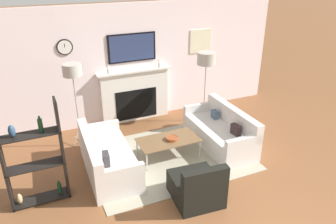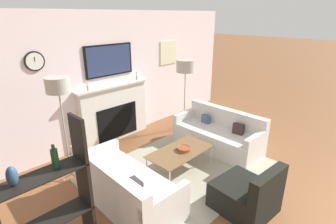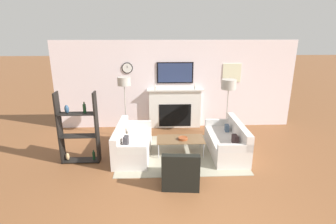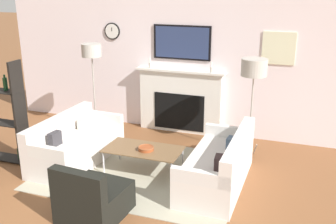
% 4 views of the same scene
% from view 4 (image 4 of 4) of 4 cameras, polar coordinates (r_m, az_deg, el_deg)
% --- Properties ---
extents(fireplace_wall, '(7.40, 0.28, 2.70)m').
position_cam_4_polar(fireplace_wall, '(7.54, 2.08, 6.21)').
color(fireplace_wall, silver).
rests_on(fireplace_wall, ground_plane).
extents(area_rug, '(3.01, 2.27, 0.01)m').
position_cam_4_polar(area_rug, '(6.18, -3.67, -8.62)').
color(area_rug, '#9F9A83').
rests_on(area_rug, ground_plane).
extents(couch_left, '(0.86, 1.77, 0.75)m').
position_cam_4_polar(couch_left, '(6.60, -13.36, -4.75)').
color(couch_left, silver).
rests_on(couch_left, ground_plane).
extents(couch_right, '(0.80, 1.79, 0.79)m').
position_cam_4_polar(couch_right, '(5.74, 7.47, -7.90)').
color(couch_right, silver).
rests_on(couch_right, ground_plane).
extents(armchair, '(0.79, 0.84, 0.75)m').
position_cam_4_polar(armchair, '(5.06, -10.85, -12.35)').
color(armchair, black).
rests_on(armchair, ground_plane).
extents(coffee_table, '(1.17, 0.62, 0.39)m').
position_cam_4_polar(coffee_table, '(6.03, -3.60, -5.54)').
color(coffee_table, brown).
rests_on(coffee_table, ground_plane).
extents(decorative_bowl, '(0.24, 0.24, 0.06)m').
position_cam_4_polar(decorative_bowl, '(5.96, -3.21, -5.27)').
color(decorative_bowl, '#964421').
rests_on(decorative_bowl, coffee_table).
extents(floor_lamp_left, '(0.36, 0.36, 1.76)m').
position_cam_4_polar(floor_lamp_left, '(7.30, -11.02, 8.51)').
color(floor_lamp_left, '#9E998E').
rests_on(floor_lamp_left, ground_plane).
extents(floor_lamp_right, '(0.41, 0.41, 1.67)m').
position_cam_4_polar(floor_lamp_right, '(6.38, 12.40, 6.17)').
color(floor_lamp_right, '#9E998E').
rests_on(floor_lamp_right, ground_plane).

